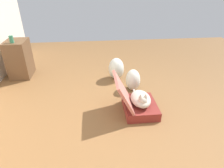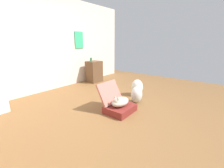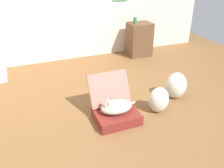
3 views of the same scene
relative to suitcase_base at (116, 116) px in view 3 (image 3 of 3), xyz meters
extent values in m
plane|color=brown|center=(-0.17, 0.24, -0.07)|extent=(7.68, 7.68, 0.00)
cube|color=maroon|center=(0.00, 0.00, 0.00)|extent=(0.57, 0.47, 0.14)
cube|color=#B26356|center=(0.00, 0.26, 0.28)|extent=(0.57, 0.25, 0.43)
ellipsoid|color=#B2A899|center=(0.00, 0.00, 0.15)|extent=(0.42, 0.28, 0.16)
sphere|color=#B2A899|center=(-0.12, 0.00, 0.19)|extent=(0.13, 0.13, 0.13)
cone|color=#B2A899|center=(-0.12, -0.04, 0.27)|extent=(0.06, 0.06, 0.06)
cone|color=#B2A899|center=(-0.12, 0.04, 0.27)|extent=(0.06, 0.06, 0.06)
cylinder|color=#B2A899|center=(0.19, 0.04, 0.11)|extent=(0.20, 0.03, 0.07)
ellipsoid|color=silver|center=(0.63, -0.01, 0.12)|extent=(0.29, 0.25, 0.38)
ellipsoid|color=silver|center=(1.08, 0.22, 0.14)|extent=(0.33, 0.30, 0.42)
cube|color=brown|center=(1.41, 2.09, 0.29)|extent=(0.49, 0.38, 0.72)
cylinder|color=#2D7051|center=(1.29, 2.09, 0.71)|extent=(0.07, 0.07, 0.13)
camera|label=1|loc=(-2.27, 0.65, 1.69)|focal=30.90mm
camera|label=2|loc=(-2.27, -1.57, 1.28)|focal=24.22mm
camera|label=3|loc=(-1.05, -2.48, 1.90)|focal=39.21mm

